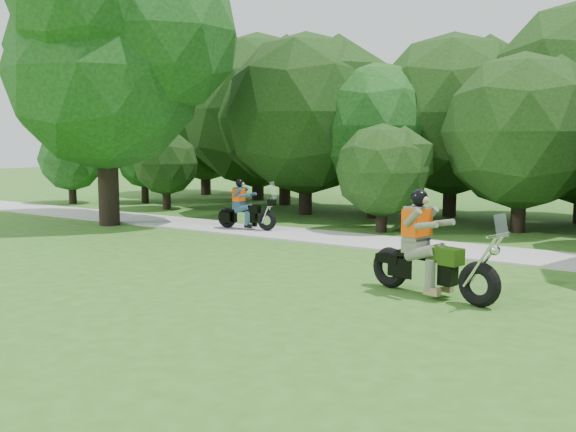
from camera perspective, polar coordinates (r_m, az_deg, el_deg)
The scene contains 6 objects.
ground at distance 10.59m, azimuth -4.42°, elevation -9.04°, with size 100.00×100.00×0.00m, color #315A19.
walkway at distance 17.45m, azimuth 11.91°, elevation -2.70°, with size 60.00×2.20×0.06m, color #ACACA6.
tree_line at distance 23.34m, azimuth 21.85°, elevation 8.45°, with size 39.26×11.83×7.74m.
big_tree_west at distance 22.61m, azimuth -15.42°, elevation 13.95°, with size 8.64×6.56×9.96m.
chopper_motorcycle at distance 12.14m, azimuth 12.22°, elevation -3.57°, with size 2.73×1.13×1.97m.
touring_motorcycle at distance 20.17m, azimuth -4.02°, elevation 0.45°, with size 2.06×0.80×1.57m.
Camera 1 is at (6.25, -8.03, 2.92)m, focal length 40.00 mm.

